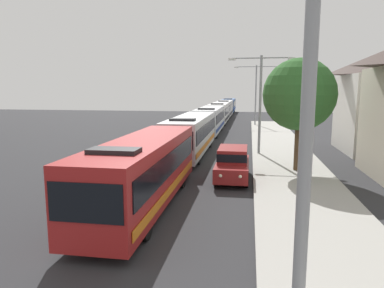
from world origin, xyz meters
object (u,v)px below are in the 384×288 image
object	(u,v)px
bus_fourth_in_line	(219,112)
bus_rear	(225,108)
streetlamp_mid	(260,94)
streetlamp_far	(256,88)
white_suv	(233,162)
bus_second_in_line	(191,133)
streetlamp_near	(309,76)
roadside_tree	(299,95)
bus_middle	(210,119)
bus_lead	(144,169)
bus_tail_end	(229,105)

from	to	relation	value
bus_fourth_in_line	bus_rear	size ratio (longest dim) A/B	0.97
streetlamp_mid	streetlamp_far	bearing A→B (deg)	90.00
white_suv	streetlamp_far	xyz separation A→B (m)	(1.70, 31.30, 4.26)
bus_second_in_line	streetlamp_near	size ratio (longest dim) A/B	1.45
streetlamp_far	roadside_tree	bearing A→B (deg)	-85.65
white_suv	streetlamp_near	xyz separation A→B (m)	(1.70, -14.93, 4.39)
bus_rear	bus_middle	bearing A→B (deg)	-90.00
bus_lead	bus_fourth_in_line	world-z (taller)	same
bus_rear	white_suv	size ratio (longest dim) A/B	2.45
bus_rear	streetlamp_far	bearing A→B (deg)	-69.28
bus_lead	bus_middle	distance (m)	26.23
bus_tail_end	white_suv	bearing A→B (deg)	-86.39
bus_fourth_in_line	streetlamp_far	world-z (taller)	streetlamp_far
streetlamp_near	streetlamp_mid	distance (m)	23.12
bus_tail_end	streetlamp_near	size ratio (longest dim) A/B	1.30
bus_middle	bus_rear	distance (m)	24.62
bus_middle	bus_tail_end	bearing A→B (deg)	90.00
white_suv	bus_rear	bearing A→B (deg)	94.64
streetlamp_near	streetlamp_mid	xyz separation A→B (m)	(-0.00, 23.12, -0.60)
bus_second_in_line	bus_tail_end	distance (m)	50.99
streetlamp_near	streetlamp_mid	bearing A→B (deg)	90.00
white_suv	streetlamp_near	size ratio (longest dim) A/B	0.54
bus_fourth_in_line	streetlamp_near	size ratio (longest dim) A/B	1.28
bus_second_in_line	bus_rear	bearing A→B (deg)	90.00
bus_tail_end	bus_second_in_line	bearing A→B (deg)	-90.00
streetlamp_mid	streetlamp_far	world-z (taller)	streetlamp_far
bus_lead	white_suv	xyz separation A→B (m)	(3.70, 5.27, -0.66)
bus_lead	streetlamp_far	xyz separation A→B (m)	(5.40, 36.57, 3.61)
bus_fourth_in_line	bus_second_in_line	bearing A→B (deg)	-90.00
bus_middle	roadside_tree	bearing A→B (deg)	-67.62
bus_second_in_line	streetlamp_far	world-z (taller)	streetlamp_far
white_suv	streetlamp_far	size ratio (longest dim) A/B	0.55
streetlamp_near	roadside_tree	size ratio (longest dim) A/B	1.23
bus_second_in_line	bus_rear	distance (m)	37.89
bus_tail_end	streetlamp_mid	world-z (taller)	streetlamp_mid
bus_lead	bus_second_in_line	distance (m)	12.95
bus_lead	bus_rear	bearing A→B (deg)	90.00
bus_tail_end	roadside_tree	size ratio (longest dim) A/B	1.60
bus_lead	bus_tail_end	bearing A→B (deg)	90.00
bus_second_in_line	white_suv	bearing A→B (deg)	-64.30
streetlamp_mid	roadside_tree	bearing A→B (deg)	-68.83
bus_rear	streetlamp_far	distance (m)	15.68
bus_fourth_in_line	roadside_tree	xyz separation A→B (m)	(7.59, -30.95, 3.21)
streetlamp_mid	bus_lead	bearing A→B (deg)	-111.86
white_suv	streetlamp_mid	size ratio (longest dim) A/B	0.61
bus_middle	bus_fourth_in_line	xyz separation A→B (m)	(-0.00, 12.53, -0.00)
bus_second_in_line	white_suv	size ratio (longest dim) A/B	2.68
bus_middle	roadside_tree	size ratio (longest dim) A/B	1.68
streetlamp_far	bus_rear	bearing A→B (deg)	110.72
bus_second_in_line	streetlamp_near	distance (m)	23.55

